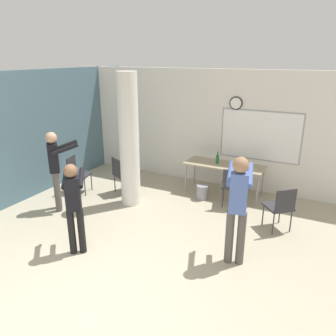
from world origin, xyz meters
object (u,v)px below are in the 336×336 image
Objects in this scene: folding_table at (224,166)px; chair_by_left_wall at (77,172)px; person_watching_back at (56,165)px; chair_near_pillar at (122,172)px; bottle_on_table at (217,159)px; person_playing_front at (74,202)px; chair_table_right at (232,184)px; person_playing_side at (238,202)px; chair_mid_room at (281,205)px.

chair_by_left_wall is (-3.10, -1.46, -0.17)m from folding_table.
person_watching_back is (-2.81, -2.35, 0.30)m from folding_table.
folding_table is at bearing 25.72° from chair_near_pillar.
folding_table is 2.07× the size of chair_by_left_wall.
person_playing_front is at bearing -109.62° from bottle_on_table.
chair_table_right is (3.46, 0.89, 0.00)m from chair_by_left_wall.
chair_near_pillar is 1.00× the size of chair_table_right.
person_watching_back is at bearing 177.63° from person_playing_side.
chair_near_pillar is at bearing 62.68° from person_watching_back.
bottle_on_table is 3.62m from person_playing_front.
person_playing_front reaches higher than chair_mid_room.
chair_by_left_wall is 1.00× the size of chair_mid_room.
chair_mid_room is at bearing -29.79° from chair_table_right.
chair_near_pillar is at bearing 107.42° from person_playing_front.
chair_table_right is at bearing 58.29° from person_playing_front.
chair_mid_room is (1.62, -1.19, -0.32)m from bottle_on_table.
chair_mid_room is at bearing -2.59° from chair_near_pillar.
chair_near_pillar is 1.00× the size of chair_by_left_wall.
chair_near_pillar is at bearing -152.27° from bottle_on_table.
person_playing_side is at bearing -65.19° from bottle_on_table.
person_playing_side is (2.37, 0.90, 0.12)m from person_playing_front.
chair_table_right is at bearing 10.40° from chair_near_pillar.
chair_by_left_wall is at bearing -156.02° from chair_near_pillar.
chair_mid_room is at bearing -39.38° from folding_table.
person_watching_back is at bearing -140.17° from folding_table.
chair_mid_room is (1.45, -1.19, -0.17)m from folding_table.
person_playing_front reaches higher than chair_table_right.
bottle_on_table is 3.28m from chair_by_left_wall.
person_watching_back reaches higher than bottle_on_table.
chair_near_pillar is 3.49m from person_playing_side.
bottle_on_table is at bearing 27.73° from chair_near_pillar.
person_watching_back reaches higher than chair_near_pillar.
chair_by_left_wall is at bearing -154.81° from folding_table.
chair_near_pillar is at bearing 177.41° from chair_mid_room.
person_playing_side is (3.12, -1.48, 0.51)m from chair_near_pillar.
bottle_on_table reaches higher than folding_table.
bottle_on_table is 0.18× the size of person_playing_front.
chair_near_pillar is 1.00× the size of chair_mid_room.
chair_near_pillar and chair_mid_room have the same top height.
person_playing_side is (3.80, -0.16, 0.04)m from person_watching_back.
chair_table_right is at bearing -57.31° from folding_table.
bottle_on_table is at bearing 143.67° from chair_mid_room.
chair_mid_room is at bearing 3.36° from chair_by_left_wall.
chair_near_pillar is 2.54m from chair_table_right.
chair_mid_room is 1.48m from person_playing_side.
bottle_on_table reaches higher than chair_near_pillar.
bottle_on_table is 0.17× the size of person_watching_back.
folding_table is 1.88m from chair_mid_room.
chair_by_left_wall is 4.24m from person_playing_side.
person_playing_front is (0.75, -2.38, 0.39)m from chair_near_pillar.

